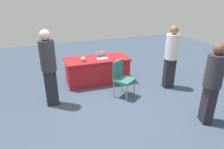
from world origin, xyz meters
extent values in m
plane|color=#3D4C60|center=(0.00, 0.00, 0.00)|extent=(14.40, 14.40, 0.00)
cube|color=#AD1E23|center=(-0.31, -1.79, 0.71)|extent=(1.88, 0.90, 0.05)
cube|color=#AD1E23|center=(-0.31, -1.79, 0.34)|extent=(1.81, 0.86, 0.69)
cylinder|color=#9E9993|center=(-0.93, -0.59, 0.22)|extent=(0.03, 0.03, 0.43)
cylinder|color=#9E9993|center=(-0.62, -0.38, 0.22)|extent=(0.03, 0.03, 0.43)
cylinder|color=#9E9993|center=(-0.72, -0.91, 0.22)|extent=(0.03, 0.03, 0.43)
cylinder|color=#9E9993|center=(-0.40, -0.69, 0.22)|extent=(0.03, 0.03, 0.43)
cube|color=#2D7066|center=(-0.67, -0.64, 0.46)|extent=(0.61, 0.61, 0.06)
cube|color=#2D7066|center=(-0.56, -0.81, 0.72)|extent=(0.37, 0.27, 0.45)
cube|color=#26262D|center=(-1.79, 0.97, 0.41)|extent=(0.27, 0.32, 0.82)
cylinder|color=#333338|center=(-1.79, 0.97, 1.14)|extent=(0.44, 0.44, 0.65)
sphere|color=brown|center=(-1.79, 0.97, 1.57)|extent=(0.22, 0.22, 0.22)
cube|color=#26262D|center=(-2.07, -0.70, 0.42)|extent=(0.31, 0.22, 0.84)
cylinder|color=white|center=(-2.07, -0.70, 1.18)|extent=(0.39, 0.39, 0.67)
sphere|color=#936B4C|center=(-2.07, -0.70, 1.63)|extent=(0.23, 0.23, 0.23)
cube|color=#26262D|center=(1.09, -0.92, 0.44)|extent=(0.29, 0.20, 0.87)
cylinder|color=#333338|center=(1.09, -0.92, 1.22)|extent=(0.37, 0.37, 0.69)
sphere|color=beige|center=(1.09, -0.92, 1.68)|extent=(0.24, 0.24, 0.24)
cube|color=silver|center=(-0.45, -1.71, 0.74)|extent=(0.32, 0.23, 0.02)
cube|color=#B7B7BC|center=(-0.45, -1.85, 0.85)|extent=(0.32, 0.08, 0.19)
sphere|color=beige|center=(0.12, -1.67, 0.80)|extent=(0.14, 0.14, 0.14)
cube|color=red|center=(-0.62, -1.70, 0.74)|extent=(0.18, 0.10, 0.01)
camera|label=1|loc=(1.32, 3.54, 2.53)|focal=32.10mm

